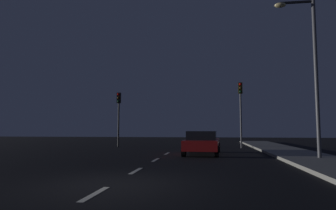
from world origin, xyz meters
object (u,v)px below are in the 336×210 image
Objects in this scene: car_stopped_ahead at (202,142)px; street_lamp_right at (310,63)px; traffic_signal_left at (119,109)px; traffic_signal_right at (241,102)px.

street_lamp_right reaches higher than car_stopped_ahead.
traffic_signal_right is at bearing 0.01° from traffic_signal_left.
street_lamp_right reaches higher than traffic_signal_left.
traffic_signal_left reaches higher than car_stopped_ahead.
traffic_signal_left is 0.88× the size of traffic_signal_right.
street_lamp_right is at bearing -26.74° from car_stopped_ahead.
car_stopped_ahead is 0.58× the size of street_lamp_right.
traffic_signal_left is 1.01× the size of car_stopped_ahead.
traffic_signal_left is at bearing 138.70° from car_stopped_ahead.
car_stopped_ahead is at bearing -114.57° from traffic_signal_right.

